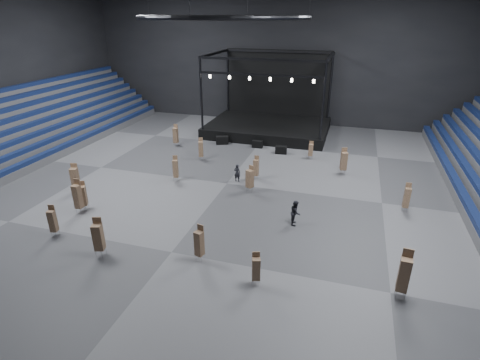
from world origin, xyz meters
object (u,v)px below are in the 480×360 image
(flight_case_left, at_px, (222,140))
(chair_stack_4, at_px, (53,220))
(chair_stack_13, at_px, (404,274))
(chair_stack_3, at_px, (176,168))
(stage, at_px, (270,120))
(chair_stack_2, at_px, (78,196))
(flight_case_right, at_px, (281,150))
(chair_stack_10, at_px, (407,197))
(chair_stack_8, at_px, (250,178))
(chair_stack_6, at_px, (256,167))
(chair_stack_0, at_px, (201,149))
(crew_member, at_px, (295,212))
(chair_stack_9, at_px, (344,161))
(man_center, at_px, (237,173))
(chair_stack_12, at_px, (199,243))
(chair_stack_15, at_px, (75,177))
(chair_stack_7, at_px, (83,195))
(chair_stack_1, at_px, (311,150))
(chair_stack_14, at_px, (98,236))
(chair_stack_5, at_px, (256,268))
(chair_stack_11, at_px, (176,135))
(flight_case_mid, at_px, (257,144))

(flight_case_left, xyz_separation_m, chair_stack_4, (-4.19, -20.82, 0.68))
(chair_stack_13, bearing_deg, chair_stack_3, 155.67)
(stage, height_order, chair_stack_2, stage)
(flight_case_right, bearing_deg, chair_stack_10, -40.78)
(chair_stack_8, bearing_deg, chair_stack_4, -111.30)
(chair_stack_13, bearing_deg, chair_stack_6, 136.85)
(chair_stack_0, relative_size, crew_member, 1.28)
(chair_stack_9, bearing_deg, man_center, -170.81)
(chair_stack_6, height_order, chair_stack_12, chair_stack_12)
(flight_case_left, xyz_separation_m, chair_stack_15, (-7.38, -14.73, 0.80))
(stage, xyz_separation_m, chair_stack_7, (-8.54, -23.63, -0.29))
(chair_stack_3, bearing_deg, chair_stack_12, -74.19)
(chair_stack_9, bearing_deg, chair_stack_1, 119.94)
(chair_stack_1, relative_size, chair_stack_4, 0.83)
(chair_stack_0, distance_m, chair_stack_1, 10.83)
(stage, bearing_deg, chair_stack_2, -109.54)
(chair_stack_3, xyz_separation_m, chair_stack_8, (6.67, -0.27, 0.02))
(stage, distance_m, chair_stack_14, 28.49)
(stage, distance_m, chair_stack_6, 14.75)
(flight_case_right, height_order, chair_stack_8, chair_stack_8)
(flight_case_left, relative_size, man_center, 0.86)
(stage, relative_size, man_center, 9.06)
(flight_case_left, height_order, chair_stack_5, chair_stack_5)
(stage, relative_size, chair_stack_1, 7.77)
(chair_stack_13, distance_m, man_center, 16.68)
(chair_stack_7, bearing_deg, chair_stack_2, -116.82)
(chair_stack_3, xyz_separation_m, chair_stack_5, (10.01, -11.12, -0.14))
(stage, relative_size, chair_stack_11, 5.81)
(flight_case_left, height_order, flight_case_mid, flight_case_left)
(crew_member, bearing_deg, stage, 12.44)
(chair_stack_5, height_order, chair_stack_6, chair_stack_6)
(stage, xyz_separation_m, flight_case_mid, (0.15, -6.40, -1.07))
(chair_stack_12, distance_m, man_center, 11.49)
(chair_stack_5, xyz_separation_m, chair_stack_6, (-3.52, 13.48, 0.08))
(chair_stack_7, bearing_deg, chair_stack_5, -41.78)
(chair_stack_12, bearing_deg, chair_stack_1, 92.70)
(chair_stack_14, bearing_deg, chair_stack_6, 48.24)
(chair_stack_10, bearing_deg, chair_stack_11, 157.28)
(chair_stack_9, distance_m, chair_stack_11, 17.98)
(chair_stack_3, xyz_separation_m, chair_stack_10, (18.38, -0.13, -0.03))
(chair_stack_2, xyz_separation_m, chair_stack_12, (10.52, -2.82, -0.14))
(chair_stack_0, distance_m, chair_stack_7, 12.76)
(stage, relative_size, flight_case_left, 10.59)
(flight_case_mid, distance_m, chair_stack_5, 22.37)
(chair_stack_2, bearing_deg, chair_stack_9, 36.09)
(chair_stack_12, distance_m, crew_member, 7.40)
(flight_case_mid, distance_m, chair_stack_6, 8.46)
(stage, height_order, chair_stack_13, stage)
(stage, distance_m, chair_stack_10, 22.09)
(flight_case_left, xyz_separation_m, chair_stack_14, (0.01, -21.84, 0.87))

